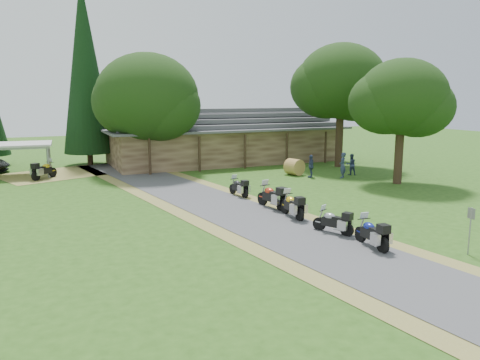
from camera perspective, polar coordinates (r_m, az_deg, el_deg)
name	(u,v)px	position (r m, az deg, el deg)	size (l,w,h in m)	color
ground	(315,244)	(19.48, 9.12, -7.68)	(120.00, 120.00, 0.00)	#284D15
driveway	(260,222)	(22.55, 2.41, -5.08)	(46.00, 46.00, 0.00)	#4B4B4D
lodge	(224,135)	(42.79, -1.95, 5.52)	(21.40, 9.40, 4.90)	brown
carport	(12,160)	(38.84, -26.06, 2.21)	(5.69, 3.80, 2.47)	silver
motorcycle_row_a	(372,232)	(19.34, 15.74, -6.09)	(1.88, 0.61, 1.28)	navy
motorcycle_row_b	(333,220)	(20.85, 11.27, -4.84)	(1.75, 0.57, 1.20)	#9EA1A5
motorcycle_row_c	(292,204)	(23.26, 6.38, -2.95)	(1.96, 0.64, 1.34)	yellow
motorcycle_row_d	(272,195)	(25.06, 3.89, -1.85)	(2.09, 0.68, 1.43)	red
motorcycle_row_e	(239,186)	(28.08, -0.17, -0.76)	(1.76, 0.57, 1.20)	black
motorcycle_carport_a	(44,169)	(36.68, -22.78, 1.21)	(2.09, 0.68, 1.43)	gold
person_a	(343,163)	(35.07, 12.40, 2.04)	(0.63, 0.45, 2.20)	navy
person_b	(351,163)	(36.53, 13.39, 2.08)	(0.54, 0.39, 1.90)	navy
person_c	(311,164)	(34.83, 8.65, 1.92)	(0.56, 0.41, 1.98)	navy
hay_bale	(294,167)	(35.84, 6.64, 1.59)	(1.23, 1.23, 1.13)	olive
sign_post	(470,231)	(19.72, 26.22, -5.63)	(0.33, 0.06, 1.84)	gray
oak_lodge_left	(148,112)	(37.52, -11.20, 8.16)	(8.01, 8.01, 9.45)	black
oak_lodge_right	(341,98)	(40.37, 12.18, 9.74)	(7.33, 7.33, 11.54)	black
oak_driveway	(401,114)	(33.49, 19.06, 7.62)	(5.98, 5.98, 9.51)	black
cedar_near	(85,73)	(42.54, -18.34, 12.31)	(4.21, 4.21, 15.75)	black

